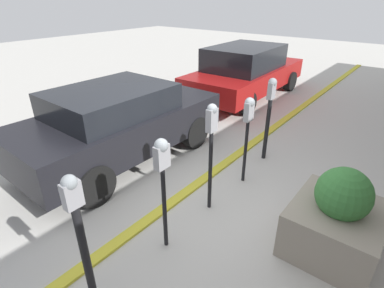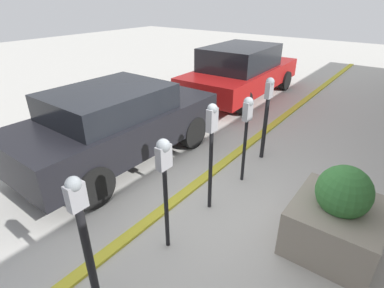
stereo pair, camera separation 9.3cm
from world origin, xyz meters
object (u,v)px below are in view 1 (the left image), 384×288
object	(u,v)px
parking_meter_middle	(211,137)
parked_car_rear	(246,71)
planter_box	(336,220)
parking_meter_nearest	(80,230)
parked_car_middle	(119,122)
parking_meter_second	(162,168)
parking_meter_farthest	(270,107)
parking_meter_fourth	(248,120)

from	to	relation	value
parking_meter_middle	parked_car_rear	bearing A→B (deg)	24.25
parking_meter_middle	planter_box	distance (m)	1.82
parking_meter_nearest	parked_car_middle	world-z (taller)	parking_meter_nearest
parking_meter_second	parking_meter_middle	world-z (taller)	parking_meter_middle
parking_meter_farthest	parked_car_rear	world-z (taller)	parking_meter_farthest
parking_meter_nearest	parking_meter_second	bearing A→B (deg)	-2.13
parking_meter_nearest	planter_box	distance (m)	2.88
parking_meter_farthest	planter_box	world-z (taller)	parking_meter_farthest
parking_meter_nearest	parked_car_middle	bearing A→B (deg)	44.57
parking_meter_fourth	parked_car_rear	distance (m)	4.79
planter_box	parked_car_rear	bearing A→B (deg)	39.30
parking_meter_nearest	parking_meter_fourth	world-z (taller)	parking_meter_nearest
parking_meter_nearest	parking_meter_middle	bearing A→B (deg)	-0.88
parking_meter_fourth	planter_box	size ratio (longest dim) A/B	1.30
parking_meter_farthest	planter_box	xyz separation A→B (m)	(-1.60, -1.69, -0.59)
parking_meter_second	parking_meter_fourth	distance (m)	1.89
parking_meter_second	parked_car_middle	xyz separation A→B (m)	(1.14, 2.19, -0.38)
parking_meter_middle	planter_box	xyz separation A→B (m)	(0.28, -1.65, -0.72)
parking_meter_nearest	parked_car_rear	size ratio (longest dim) A/B	0.33
parking_meter_middle	parked_car_rear	world-z (taller)	parking_meter_middle
parking_meter_middle	parking_meter_farthest	bearing A→B (deg)	1.17
parking_meter_farthest	parked_car_middle	size ratio (longest dim) A/B	0.40
parking_meter_fourth	parked_car_middle	xyz separation A→B (m)	(-0.75, 2.22, -0.35)
parking_meter_second	parked_car_rear	xyz separation A→B (m)	(6.06, 2.31, -0.36)
parking_meter_second	parked_car_rear	world-z (taller)	parked_car_rear
parking_meter_second	parked_car_middle	distance (m)	2.49
parked_car_middle	parking_meter_farthest	bearing A→B (deg)	-51.10
parking_meter_middle	parked_car_middle	xyz separation A→B (m)	(0.19, 2.18, -0.40)
parked_car_middle	parking_meter_middle	bearing A→B (deg)	-94.32
parking_meter_middle	parked_car_middle	size ratio (longest dim) A/B	0.41
parking_meter_second	parking_meter_farthest	distance (m)	2.83
parking_meter_nearest	parked_car_middle	distance (m)	3.07
parking_meter_fourth	planter_box	bearing A→B (deg)	-112.22
parking_meter_second	parking_meter_fourth	world-z (taller)	parking_meter_second
parking_meter_second	parking_meter_middle	xyz separation A→B (m)	(0.95, 0.01, 0.03)
parking_meter_second	parked_car_middle	bearing A→B (deg)	62.49
parking_meter_second	parking_meter_middle	distance (m)	0.95
parking_meter_nearest	parking_meter_fourth	xyz separation A→B (m)	(2.93, -0.07, 0.14)
parked_car_middle	parked_car_rear	distance (m)	4.92
parking_meter_second	parked_car_middle	world-z (taller)	parking_meter_second
parked_car_middle	parked_car_rear	xyz separation A→B (m)	(4.92, 0.12, 0.02)
parked_car_middle	parked_car_rear	bearing A→B (deg)	2.01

